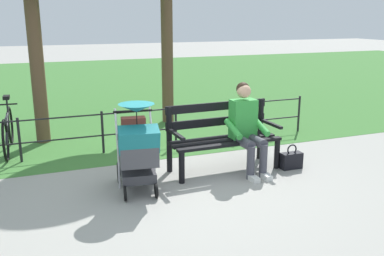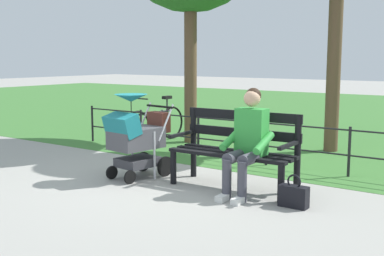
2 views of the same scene
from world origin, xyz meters
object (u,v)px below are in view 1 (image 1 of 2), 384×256
object	(u,v)px
park_bench	(222,134)
stroller	(137,146)
person_on_bench	(247,125)
bicycle	(8,130)
handbag	(291,160)

from	to	relation	value
park_bench	stroller	bearing A→B (deg)	15.65
park_bench	person_on_bench	size ratio (longest dim) A/B	1.27
park_bench	person_on_bench	bearing A→B (deg)	141.45
person_on_bench	bicycle	size ratio (longest dim) A/B	0.77
stroller	bicycle	bearing A→B (deg)	-56.08
stroller	person_on_bench	bearing A→B (deg)	-174.59
handbag	bicycle	xyz separation A→B (m)	(3.89, -2.37, 0.24)
person_on_bench	stroller	distance (m)	1.63
handbag	park_bench	bearing A→B (deg)	-21.85
stroller	bicycle	distance (m)	2.86
park_bench	handbag	distance (m)	1.10
handbag	person_on_bench	bearing A→B (deg)	-13.31
handbag	stroller	bearing A→B (deg)	-0.13
park_bench	handbag	world-z (taller)	park_bench
park_bench	bicycle	size ratio (longest dim) A/B	0.97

